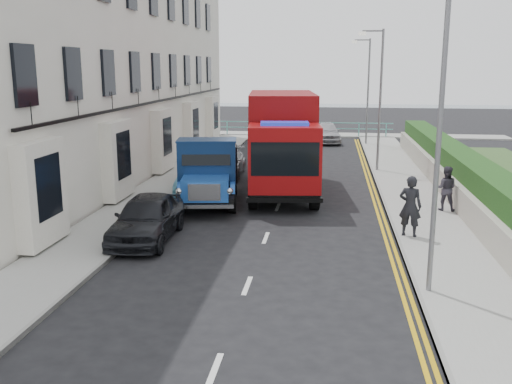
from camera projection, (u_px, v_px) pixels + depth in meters
The scene contains 22 objects.
ground at pixel (258, 259), 15.87m from camera, with size 120.00×120.00×0.00m, color black.
pavement_west at pixel (167, 186), 25.23m from camera, with size 2.40×38.00×0.12m, color gray.
pavement_east at pixel (410, 193), 23.90m from camera, with size 2.60×38.00×0.12m, color gray.
promenade at pixel (306, 135), 43.93m from camera, with size 30.00×2.50×0.12m, color gray.
sea_plane at pixel (317, 107), 73.94m from camera, with size 120.00×120.00×0.00m, color slate.
terrace_west at pixel (101, 26), 28.11m from camera, with size 6.31×30.20×14.25m.
garden_east at pixel (459, 174), 23.47m from camera, with size 1.45×28.00×1.75m.
seafront_railing at pixel (305, 129), 43.04m from camera, with size 13.00×0.08×1.11m.
lamp_near at pixel (434, 125), 12.54m from camera, with size 1.23×0.18×7.00m.
lamp_mid at pixel (378, 92), 28.02m from camera, with size 1.23×0.18×7.00m.
lamp_far at pixel (366, 85), 37.70m from camera, with size 1.23×0.18×7.00m.
bedford_lorry at pixel (208, 176), 21.47m from camera, with size 2.91×5.66×2.57m.
red_lorry at pixel (282, 140), 23.97m from camera, with size 3.52×8.13×4.13m.
parked_car_front at pixel (147, 218), 17.47m from camera, with size 1.67×4.16×1.42m, color black.
parked_car_mid at pixel (196, 180), 23.70m from camera, with size 1.29×3.70×1.22m, color #5295B1.
parked_car_rear at pixel (225, 163), 27.75m from camera, with size 1.74×4.28×1.24m, color #A8A9AD.
seafront_car_left at pixel (296, 132), 40.12m from camera, with size 2.29×4.96×1.38m, color black.
seafront_car_right at pixel (326, 132), 39.71m from camera, with size 1.72×4.27×1.45m, color #B1B0B5.
pedestrian_east_near at pixel (410, 206), 17.43m from camera, with size 0.69×0.45×1.89m, color black.
pedestrian_east_far at pixel (446, 188), 20.57m from camera, with size 0.79×0.61×1.62m, color #37333E.
pedestrian_west_near at pixel (194, 160), 26.60m from camera, with size 1.00×0.42×1.71m, color #1B2232.
pedestrian_west_far at pixel (187, 163), 25.37m from camera, with size 0.89×0.58×1.82m, color #393029.
Camera 1 is at (1.92, -14.97, 5.26)m, focal length 40.00 mm.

